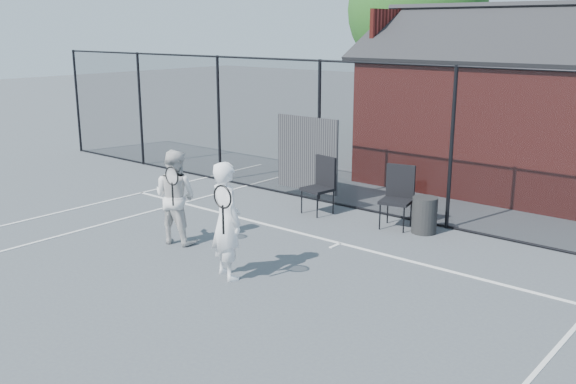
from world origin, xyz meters
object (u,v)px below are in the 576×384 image
Objects in this scene: clubhouse at (509,117)px; player_front at (226,220)px; player_back at (175,197)px; waste_bin at (424,215)px; chair_left at (318,187)px; chair_right at (396,198)px.

clubhouse reaches higher than player_front.
waste_bin is at bearing 46.53° from player_back.
chair_right is at bearing 14.38° from chair_left.
chair_left is 0.98× the size of chair_right.
player_front is 2.66× the size of waste_bin.
clubhouse is 8.26m from player_back.
clubhouse is at bearing 83.72° from player_front.
chair_right is (-0.24, -4.61, -1.04)m from clubhouse.
player_back is at bearing -109.53° from clubhouse.
chair_left is (-1.93, -4.78, -1.05)m from clubhouse.
player_back reaches higher than chair_left.
chair_right is at bearing -171.43° from waste_bin.
player_front is 1.58× the size of chair_left.
player_back is at bearing 162.20° from player_front.
clubhouse is 5.26m from chair_left.
chair_left is at bearing -173.52° from waste_bin.
player_back reaches higher than waste_bin.
clubhouse is 3.69× the size of player_front.
chair_right reaches higher than waste_bin.
chair_left is at bearing 74.68° from player_back.
clubhouse is at bearing 93.89° from waste_bin.
clubhouse is 9.80× the size of waste_bin.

